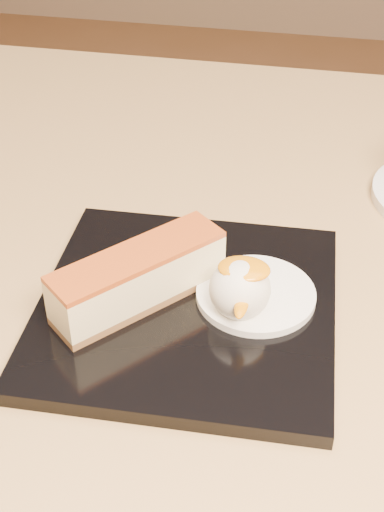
% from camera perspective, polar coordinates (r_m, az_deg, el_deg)
% --- Properties ---
extents(table, '(0.80, 0.80, 0.72)m').
position_cam_1_polar(table, '(0.71, 3.41, -9.73)').
color(table, black).
rests_on(table, ground).
extents(dessert_plate, '(0.23, 0.23, 0.01)m').
position_cam_1_polar(dessert_plate, '(0.54, -0.42, -4.14)').
color(dessert_plate, black).
rests_on(dessert_plate, table).
extents(cheesecake, '(0.12, 0.13, 0.04)m').
position_cam_1_polar(cheesecake, '(0.52, -4.30, -1.71)').
color(cheesecake, brown).
rests_on(cheesecake, dessert_plate).
extents(cream_smear, '(0.09, 0.09, 0.01)m').
position_cam_1_polar(cream_smear, '(0.54, 5.13, -3.07)').
color(cream_smear, white).
rests_on(cream_smear, dessert_plate).
extents(ice_cream_scoop, '(0.04, 0.04, 0.04)m').
position_cam_1_polar(ice_cream_scoop, '(0.51, 3.85, -2.66)').
color(ice_cream_scoop, white).
rests_on(ice_cream_scoop, cream_smear).
extents(mango_sauce, '(0.04, 0.03, 0.01)m').
position_cam_1_polar(mango_sauce, '(0.50, 4.19, -1.02)').
color(mango_sauce, orange).
rests_on(mango_sauce, ice_cream_scoop).
extents(mint_sprig, '(0.03, 0.02, 0.00)m').
position_cam_1_polar(mint_sprig, '(0.56, 2.49, -0.75)').
color(mint_sprig, '#2B842F').
rests_on(mint_sprig, cream_smear).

